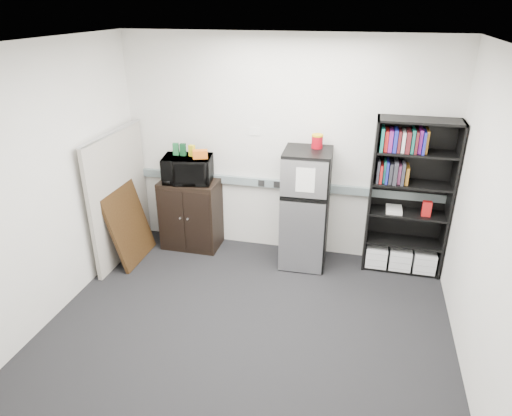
{
  "coord_description": "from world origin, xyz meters",
  "views": [
    {
      "loc": [
        0.96,
        -3.54,
        3.0
      ],
      "look_at": [
        -0.12,
        0.9,
        0.92
      ],
      "focal_mm": 32.0,
      "sensor_mm": 36.0,
      "label": 1
    }
  ],
  "objects_px": {
    "cubicle_partition": "(120,196)",
    "cabinet": "(191,214)",
    "bookshelf": "(409,200)",
    "microwave": "(188,169)",
    "refrigerator": "(305,209)"
  },
  "relations": [
    {
      "from": "cabinet",
      "to": "cubicle_partition",
      "type": "bearing_deg",
      "value": -150.79
    },
    {
      "from": "microwave",
      "to": "bookshelf",
      "type": "bearing_deg",
      "value": -8.19
    },
    {
      "from": "bookshelf",
      "to": "cabinet",
      "type": "height_order",
      "value": "bookshelf"
    },
    {
      "from": "bookshelf",
      "to": "cubicle_partition",
      "type": "relative_size",
      "value": 1.14
    },
    {
      "from": "cubicle_partition",
      "to": "refrigerator",
      "type": "distance_m",
      "value": 2.28
    },
    {
      "from": "cubicle_partition",
      "to": "cabinet",
      "type": "bearing_deg",
      "value": 29.21
    },
    {
      "from": "bookshelf",
      "to": "microwave",
      "type": "height_order",
      "value": "bookshelf"
    },
    {
      "from": "cubicle_partition",
      "to": "cabinet",
      "type": "height_order",
      "value": "cubicle_partition"
    },
    {
      "from": "microwave",
      "to": "cubicle_partition",
      "type": "bearing_deg",
      "value": -161.64
    },
    {
      "from": "bookshelf",
      "to": "refrigerator",
      "type": "xyz_separation_m",
      "value": [
        -1.17,
        -0.14,
        -0.19
      ]
    },
    {
      "from": "cubicle_partition",
      "to": "refrigerator",
      "type": "height_order",
      "value": "cubicle_partition"
    },
    {
      "from": "cubicle_partition",
      "to": "microwave",
      "type": "relative_size",
      "value": 2.73
    },
    {
      "from": "bookshelf",
      "to": "refrigerator",
      "type": "bearing_deg",
      "value": -172.98
    },
    {
      "from": "bookshelf",
      "to": "refrigerator",
      "type": "height_order",
      "value": "bookshelf"
    },
    {
      "from": "cabinet",
      "to": "refrigerator",
      "type": "distance_m",
      "value": 1.53
    }
  ]
}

